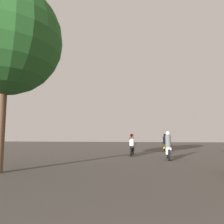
{
  "coord_description": "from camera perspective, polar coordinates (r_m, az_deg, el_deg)",
  "views": [
    {
      "loc": [
        -0.46,
        -0.17,
        1.31
      ],
      "look_at": [
        -3.89,
        17.49,
        3.39
      ],
      "focal_mm": 35.0,
      "sensor_mm": 36.0,
      "label": 1
    }
  ],
  "objects": [
    {
      "name": "motorcycle_silver",
      "position": [
        13.5,
        14.47,
        -9.15
      ],
      "size": [
        0.6,
        2.08,
        1.66
      ],
      "rotation": [
        0.0,
        0.0,
        0.06
      ],
      "color": "black",
      "rests_on": "ground_plane"
    },
    {
      "name": "street_tree",
      "position": [
        9.96,
        -26.13,
        16.66
      ],
      "size": [
        4.41,
        4.41,
        7.35
      ],
      "color": "brown",
      "rests_on": "ground_plane"
    },
    {
      "name": "motorcycle_black",
      "position": [
        15.8,
        5.21,
        -9.02
      ],
      "size": [
        0.6,
        1.93,
        1.55
      ],
      "rotation": [
        0.0,
        0.0,
        0.07
      ],
      "color": "black",
      "rests_on": "ground_plane"
    },
    {
      "name": "motorcycle_yellow",
      "position": [
        20.59,
        13.65,
        -8.25
      ],
      "size": [
        0.6,
        1.87,
        1.61
      ],
      "rotation": [
        0.0,
        0.0,
        -0.08
      ],
      "color": "black",
      "rests_on": "ground_plane"
    }
  ]
}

